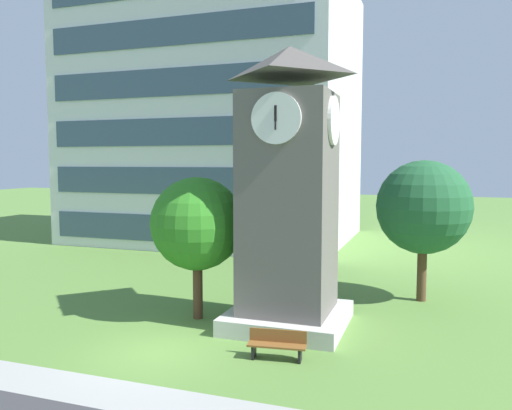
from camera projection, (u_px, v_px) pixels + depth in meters
The scene contains 7 objects.
ground_plane at pixel (159, 351), 16.27m from camera, with size 160.00×160.00×0.00m, color #567F38.
kerb_strip at pixel (101, 392), 13.42m from camera, with size 120.00×1.60×0.01m, color #9E9E99.
office_building at pixel (219, 116), 39.94m from camera, with size 20.26×14.92×19.20m.
clock_tower at pixel (289, 204), 18.45m from camera, with size 4.20×4.20×10.15m.
park_bench at pixel (277, 344), 15.63m from camera, with size 1.85×0.70×0.88m.
tree_by_building at pixel (197, 224), 19.42m from camera, with size 3.57×3.57×5.49m.
tree_streetside at pixel (424, 207), 21.87m from camera, with size 4.05×4.05×6.14m.
Camera 1 is at (8.14, -13.90, 6.08)m, focal length 35.66 mm.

